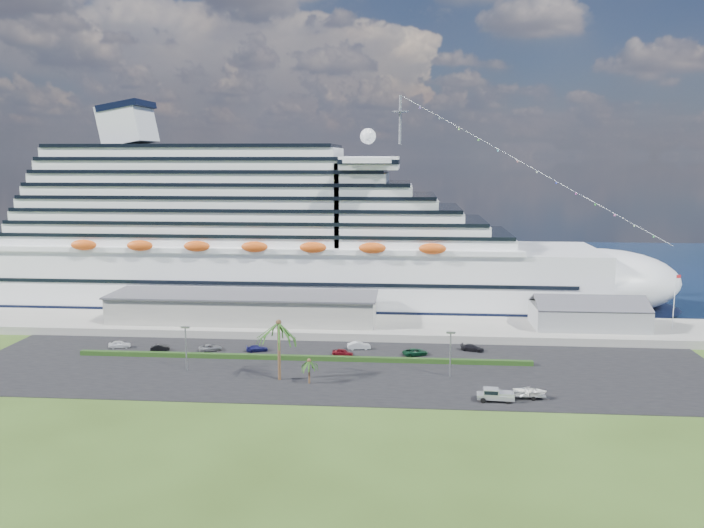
# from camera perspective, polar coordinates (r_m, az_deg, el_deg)

# --- Properties ---
(ground) EXTENTS (420.00, 420.00, 0.00)m
(ground) POSITION_cam_1_polar(r_m,az_deg,el_deg) (117.83, -1.54, -10.38)
(ground) COLOR #2E4316
(ground) RESTS_ON ground
(asphalt_lot) EXTENTS (140.00, 38.00, 0.12)m
(asphalt_lot) POSITION_cam_1_polar(r_m,az_deg,el_deg) (128.19, -1.01, -8.74)
(asphalt_lot) COLOR black
(asphalt_lot) RESTS_ON ground
(wharf) EXTENTS (240.00, 20.00, 1.80)m
(wharf) POSITION_cam_1_polar(r_m,az_deg,el_deg) (155.76, 0.04, -5.22)
(wharf) COLOR gray
(wharf) RESTS_ON ground
(water) EXTENTS (420.00, 160.00, 0.02)m
(water) POSITION_cam_1_polar(r_m,az_deg,el_deg) (243.99, 1.73, -0.27)
(water) COLOR black
(water) RESTS_ON ground
(cruise_ship) EXTENTS (191.00, 38.00, 54.00)m
(cruise_ship) POSITION_cam_1_polar(r_m,az_deg,el_deg) (179.15, -6.23, 1.73)
(cruise_ship) COLOR silver
(cruise_ship) RESTS_ON ground
(terminal_building) EXTENTS (61.00, 15.00, 6.30)m
(terminal_building) POSITION_cam_1_polar(r_m,az_deg,el_deg) (158.73, -9.01, -3.54)
(terminal_building) COLOR gray
(terminal_building) RESTS_ON wharf
(port_shed) EXTENTS (24.00, 12.31, 7.37)m
(port_shed) POSITION_cam_1_polar(r_m,az_deg,el_deg) (159.55, 19.05, -4.08)
(port_shed) COLOR gray
(port_shed) RESTS_ON wharf
(flagpole) EXTENTS (1.08, 0.16, 12.00)m
(flagpole) POSITION_cam_1_polar(r_m,az_deg,el_deg) (164.22, 25.23, -2.71)
(flagpole) COLOR silver
(flagpole) RESTS_ON wharf
(hedge) EXTENTS (88.00, 1.10, 0.90)m
(hedge) POSITION_cam_1_polar(r_m,az_deg,el_deg) (133.76, -4.24, -7.78)
(hedge) COLOR #173311
(hedge) RESTS_ON asphalt_lot
(lamp_post_left) EXTENTS (1.60, 0.35, 8.27)m
(lamp_post_left) POSITION_cam_1_polar(r_m,az_deg,el_deg) (129.58, -13.65, -6.37)
(lamp_post_left) COLOR gray
(lamp_post_left) RESTS_ON asphalt_lot
(lamp_post_right) EXTENTS (1.60, 0.35, 8.27)m
(lamp_post_right) POSITION_cam_1_polar(r_m,az_deg,el_deg) (123.48, 8.19, -6.96)
(lamp_post_right) COLOR gray
(lamp_post_right) RESTS_ON asphalt_lot
(palm_tall) EXTENTS (8.82, 8.82, 11.13)m
(palm_tall) POSITION_cam_1_polar(r_m,az_deg,el_deg) (120.40, -6.11, -5.43)
(palm_tall) COLOR #47301E
(palm_tall) RESTS_ON ground
(palm_short) EXTENTS (3.53, 3.53, 4.56)m
(palm_short) POSITION_cam_1_polar(r_m,az_deg,el_deg) (119.59, -3.59, -8.25)
(palm_short) COLOR #47301E
(palm_short) RESTS_ON ground
(parked_car_0) EXTENTS (4.69, 2.74, 1.50)m
(parked_car_0) POSITION_cam_1_polar(r_m,az_deg,el_deg) (149.28, -18.74, -6.34)
(parked_car_0) COLOR white
(parked_car_0) RESTS_ON asphalt_lot
(parked_car_1) EXTENTS (4.04, 2.47, 1.26)m
(parked_car_1) POSITION_cam_1_polar(r_m,az_deg,el_deg) (144.77, -15.66, -6.72)
(parked_car_1) COLOR black
(parked_car_1) RESTS_ON asphalt_lot
(parked_car_2) EXTENTS (5.06, 3.79, 1.28)m
(parked_car_2) POSITION_cam_1_polar(r_m,az_deg,el_deg) (142.32, -11.69, -6.83)
(parked_car_2) COLOR gray
(parked_car_2) RESTS_ON asphalt_lot
(parked_car_3) EXTENTS (4.73, 3.26, 1.27)m
(parked_car_3) POSITION_cam_1_polar(r_m,az_deg,el_deg) (140.33, -7.90, -6.96)
(parked_car_3) COLOR #171750
(parked_car_3) RESTS_ON asphalt_lot
(parked_car_4) EXTENTS (4.43, 2.79, 1.40)m
(parked_car_4) POSITION_cam_1_polar(r_m,az_deg,el_deg) (135.92, -0.78, -7.37)
(parked_car_4) COLOR maroon
(parked_car_4) RESTS_ON asphalt_lot
(parked_car_5) EXTENTS (4.89, 2.40, 1.54)m
(parked_car_5) POSITION_cam_1_polar(r_m,az_deg,el_deg) (140.50, 0.58, -6.79)
(parked_car_5) COLOR silver
(parked_car_5) RESTS_ON asphalt_lot
(parked_car_6) EXTENTS (5.52, 4.18, 1.39)m
(parked_car_6) POSITION_cam_1_polar(r_m,az_deg,el_deg) (136.88, 5.29, -7.29)
(parked_car_6) COLOR #0E3821
(parked_car_6) RESTS_ON asphalt_lot
(parked_car_7) EXTENTS (5.02, 3.19, 1.35)m
(parked_car_7) POSITION_cam_1_polar(r_m,az_deg,el_deg) (141.44, 9.97, -6.87)
(parked_car_7) COLOR black
(parked_car_7) RESTS_ON asphalt_lot
(pickup_truck) EXTENTS (6.04, 2.59, 2.08)m
(pickup_truck) POSITION_cam_1_polar(r_m,az_deg,el_deg) (114.07, 11.78, -10.56)
(pickup_truck) COLOR black
(pickup_truck) RESTS_ON asphalt_lot
(boat_trailer) EXTENTS (6.26, 4.03, 1.80)m
(boat_trailer) POSITION_cam_1_polar(r_m,az_deg,el_deg) (116.47, 14.57, -10.22)
(boat_trailer) COLOR gray
(boat_trailer) RESTS_ON asphalt_lot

